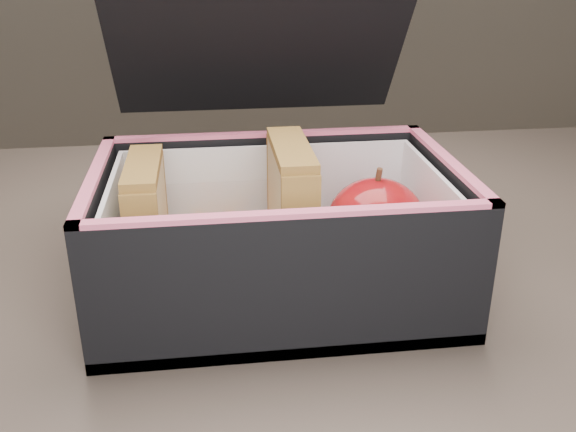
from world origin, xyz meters
The scene contains 8 objects.
kitchen_table centered at (0.00, 0.00, 0.66)m, with size 1.20×0.80×0.75m.
lunch_bag centered at (0.03, -0.03, 0.81)m, with size 0.28×0.30×0.26m.
plastic_tub centered at (-0.01, -0.03, 0.80)m, with size 0.16×0.11×0.06m, color white, non-canonical shape.
sandwich_left centered at (-0.07, -0.03, 0.82)m, with size 0.03×0.09×0.10m.
sandwich_right centered at (0.05, -0.03, 0.82)m, with size 0.03×0.10×0.11m.
carrot_sticks centered at (-0.02, -0.02, 0.78)m, with size 0.06×0.16×0.03m.
paper_napkin centered at (0.12, -0.03, 0.77)m, with size 0.07×0.07×0.01m, color white.
red_apple centered at (0.12, -0.03, 0.81)m, with size 0.10×0.10×0.09m.
Camera 1 is at (-0.02, -0.50, 1.03)m, focal length 40.00 mm.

